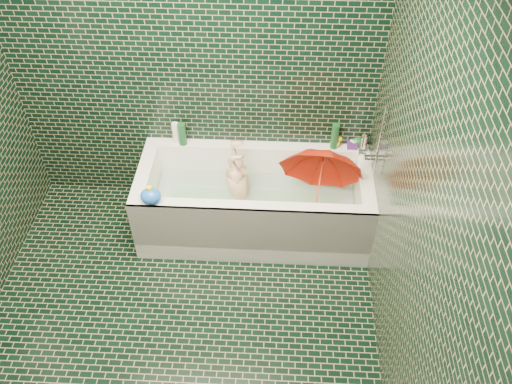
# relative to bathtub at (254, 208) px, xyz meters

# --- Properties ---
(floor) EXTENTS (2.80, 2.80, 0.00)m
(floor) POSITION_rel_bathtub_xyz_m (-0.45, -1.01, -0.21)
(floor) COLOR black
(floor) RESTS_ON ground
(wall_back) EXTENTS (2.80, 0.00, 2.80)m
(wall_back) POSITION_rel_bathtub_xyz_m (-0.45, 0.39, 1.04)
(wall_back) COLOR black
(wall_back) RESTS_ON floor
(wall_right) EXTENTS (0.00, 2.80, 2.80)m
(wall_right) POSITION_rel_bathtub_xyz_m (0.85, -1.01, 1.04)
(wall_right) COLOR black
(wall_right) RESTS_ON floor
(bathtub) EXTENTS (1.70, 0.75, 0.55)m
(bathtub) POSITION_rel_bathtub_xyz_m (0.00, 0.00, 0.00)
(bathtub) COLOR white
(bathtub) RESTS_ON floor
(bath_mat) EXTENTS (1.35, 0.47, 0.01)m
(bath_mat) POSITION_rel_bathtub_xyz_m (0.00, 0.02, -0.06)
(bath_mat) COLOR green
(bath_mat) RESTS_ON bathtub
(water) EXTENTS (1.48, 0.53, 0.00)m
(water) POSITION_rel_bathtub_xyz_m (0.00, 0.02, 0.09)
(water) COLOR silver
(water) RESTS_ON bathtub
(faucet) EXTENTS (0.18, 0.19, 0.55)m
(faucet) POSITION_rel_bathtub_xyz_m (0.81, 0.01, 0.56)
(faucet) COLOR silver
(faucet) RESTS_ON wall_right
(child) EXTENTS (0.87, 0.32, 0.26)m
(child) POSITION_rel_bathtub_xyz_m (-0.10, 0.06, 0.10)
(child) COLOR tan
(child) RESTS_ON bathtub
(umbrella) EXTENTS (0.75, 0.86, 0.80)m
(umbrella) POSITION_rel_bathtub_xyz_m (0.46, -0.07, 0.34)
(umbrella) COLOR red
(umbrella) RESTS_ON bathtub
(soap_bottle_a) EXTENTS (0.11, 0.11, 0.26)m
(soap_bottle_a) POSITION_rel_bathtub_xyz_m (0.74, 0.36, 0.34)
(soap_bottle_a) COLOR white
(soap_bottle_a) RESTS_ON bathtub
(soap_bottle_b) EXTENTS (0.08, 0.08, 0.17)m
(soap_bottle_b) POSITION_rel_bathtub_xyz_m (0.72, 0.32, 0.34)
(soap_bottle_b) COLOR #451B68
(soap_bottle_b) RESTS_ON bathtub
(soap_bottle_c) EXTENTS (0.17, 0.17, 0.18)m
(soap_bottle_c) POSITION_rel_bathtub_xyz_m (0.75, 0.35, 0.34)
(soap_bottle_c) COLOR #144720
(soap_bottle_c) RESTS_ON bathtub
(bottle_right_tall) EXTENTS (0.06, 0.06, 0.21)m
(bottle_right_tall) POSITION_rel_bathtub_xyz_m (0.58, 0.34, 0.44)
(bottle_right_tall) COLOR #144720
(bottle_right_tall) RESTS_ON bathtub
(bottle_right_pump) EXTENTS (0.06, 0.06, 0.17)m
(bottle_right_pump) POSITION_rel_bathtub_xyz_m (0.80, 0.31, 0.43)
(bottle_right_pump) COLOR silver
(bottle_right_pump) RESTS_ON bathtub
(bottle_left_tall) EXTENTS (0.06, 0.06, 0.18)m
(bottle_left_tall) POSITION_rel_bathtub_xyz_m (-0.56, 0.33, 0.43)
(bottle_left_tall) COLOR #144720
(bottle_left_tall) RESTS_ON bathtub
(bottle_left_short) EXTENTS (0.05, 0.05, 0.17)m
(bottle_left_short) POSITION_rel_bathtub_xyz_m (-0.61, 0.35, 0.42)
(bottle_left_short) COLOR white
(bottle_left_short) RESTS_ON bathtub
(rubber_duck) EXTENTS (0.11, 0.08, 0.09)m
(rubber_duck) POSITION_rel_bathtub_xyz_m (0.60, 0.36, 0.38)
(rubber_duck) COLOR yellow
(rubber_duck) RESTS_ON bathtub
(bath_toy) EXTENTS (0.15, 0.13, 0.14)m
(bath_toy) POSITION_rel_bathtub_xyz_m (-0.68, -0.31, 0.40)
(bath_toy) COLOR blue
(bath_toy) RESTS_ON bathtub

